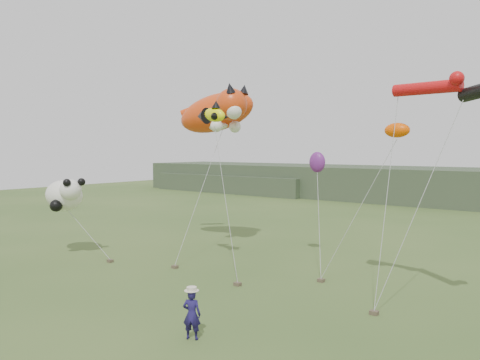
# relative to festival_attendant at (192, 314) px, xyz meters

# --- Properties ---
(ground) EXTENTS (120.00, 120.00, 0.00)m
(ground) POSITION_rel_festival_attendant_xyz_m (-2.30, 0.83, -0.82)
(ground) COLOR #385123
(ground) RESTS_ON ground
(headland) EXTENTS (90.00, 13.00, 4.00)m
(headland) POSITION_rel_festival_attendant_xyz_m (-5.41, 45.52, 1.10)
(headland) COLOR #2D3D28
(headland) RESTS_ON ground
(festival_attendant) EXTENTS (0.71, 0.62, 1.65)m
(festival_attendant) POSITION_rel_festival_attendant_xyz_m (0.00, 0.00, 0.00)
(festival_attendant) COLOR #1B144D
(festival_attendant) RESTS_ON ground
(sandbag_anchors) EXTENTS (14.89, 4.00, 0.16)m
(sandbag_anchors) POSITION_rel_festival_attendant_xyz_m (-3.30, 6.14, -0.75)
(sandbag_anchors) COLOR brown
(sandbag_anchors) RESTS_ON ground
(cat_kite) EXTENTS (6.76, 3.97, 3.44)m
(cat_kite) POSITION_rel_festival_attendant_xyz_m (-8.80, 11.63, 7.73)
(cat_kite) COLOR red
(cat_kite) RESTS_ON ground
(fish_kite) EXTENTS (2.17, 1.46, 1.15)m
(fish_kite) POSITION_rel_festival_attendant_xyz_m (-5.56, 7.14, 7.12)
(fish_kite) COLOR #F7F906
(fish_kite) RESTS_ON ground
(tube_kites) EXTENTS (5.36, 2.29, 1.12)m
(tube_kites) POSITION_rel_festival_attendant_xyz_m (6.22, 8.07, 7.69)
(tube_kites) COLOR black
(tube_kites) RESTS_ON ground
(panda_kite) EXTENTS (3.16, 2.04, 1.96)m
(panda_kite) POSITION_rel_festival_attendant_xyz_m (-14.36, 4.25, 2.72)
(panda_kite) COLOR white
(panda_kite) RESTS_ON ground
(misc_kites) EXTENTS (6.60, 3.79, 2.43)m
(misc_kites) POSITION_rel_festival_attendant_xyz_m (-0.12, 11.19, 5.25)
(misc_kites) COLOR #F75200
(misc_kites) RESTS_ON ground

